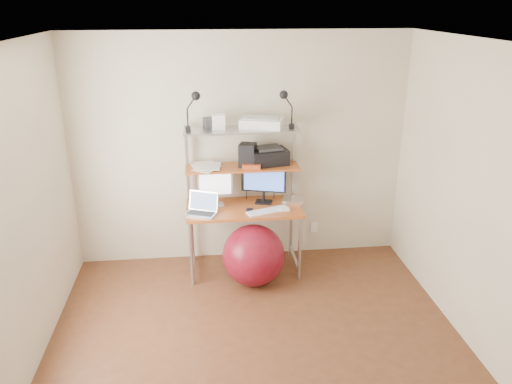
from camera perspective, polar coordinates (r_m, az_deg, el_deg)
room at (r=3.72m, az=0.46°, el=-3.08°), size 3.60×3.60×3.60m
computer_desk at (r=5.22m, az=-1.50°, el=0.71°), size 1.20×0.60×1.57m
wall_outlet at (r=5.85m, az=6.66°, el=-4.04°), size 0.08×0.01×0.12m
monitor_silver at (r=5.23m, az=-4.68°, el=0.70°), size 0.37×0.14×0.41m
monitor_black at (r=5.28m, az=0.88°, el=1.25°), size 0.47×0.19×0.48m
laptop at (r=5.11m, az=-6.16°, el=-1.91°), size 0.38×0.34×0.27m
keyboard at (r=5.13m, az=1.39°, el=-2.17°), size 0.47×0.27×0.01m
mouse at (r=5.15m, az=3.27°, el=-2.00°), size 0.10×0.07×0.03m
mac_mini at (r=5.38m, az=4.23°, el=-0.92°), size 0.25×0.25×0.04m
phone at (r=5.14m, az=-0.78°, el=-2.14°), size 0.09×0.13×0.01m
printer at (r=5.26m, az=1.42°, el=4.13°), size 0.43×0.34×0.19m
nas_cube at (r=5.18m, az=-0.96°, el=4.25°), size 0.21×0.21×0.24m
red_box at (r=5.13m, az=-0.51°, el=2.99°), size 0.20×0.15×0.05m
scanner at (r=5.13m, az=0.64°, el=7.95°), size 0.48×0.38×0.11m
box_white at (r=5.08m, az=-4.31°, el=8.00°), size 0.13×0.11×0.15m
box_grey at (r=5.12m, az=-5.35°, el=7.85°), size 0.14×0.14×0.11m
clip_lamp_left at (r=4.96m, az=-7.09°, el=10.12°), size 0.16×0.09×0.40m
clip_lamp_right at (r=5.04m, az=3.38°, el=10.35°), size 0.16×0.09×0.39m
exercise_ball at (r=5.16m, az=-0.28°, el=-7.25°), size 0.64×0.64×0.64m
paper_stack at (r=5.19m, az=-5.70°, el=2.91°), size 0.34×0.42×0.02m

